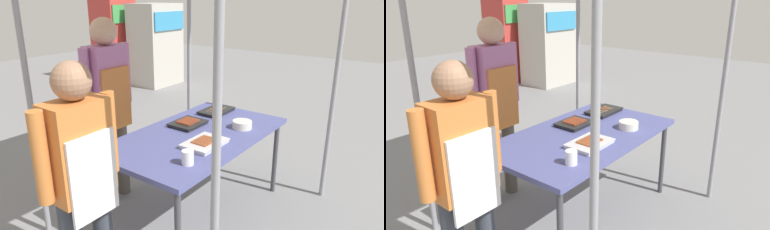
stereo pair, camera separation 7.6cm
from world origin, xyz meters
The scene contains 11 objects.
ground_plane centered at (0.00, 0.00, 0.00)m, with size 18.00×18.00×0.00m, color slate.
stall_table centered at (0.00, 0.00, 0.70)m, with size 1.60×0.90×0.75m.
tray_grilled_sausages centered at (0.11, 0.17, 0.77)m, with size 0.30×0.24×0.05m.
tray_meat_skewers centered at (0.56, 0.17, 0.77)m, with size 0.36×0.22×0.04m.
tray_pork_links centered at (-0.17, -0.19, 0.77)m, with size 0.35×0.24×0.05m.
condiment_bowl centered at (0.33, -0.24, 0.78)m, with size 0.17×0.17×0.07m, color silver.
drink_cup_near_edge centered at (-0.50, -0.29, 0.80)m, with size 0.08×0.08×0.10m, color white.
vendor_woman centered at (-0.26, 0.77, 0.99)m, with size 0.52×0.23×1.67m.
customer_nearby centered at (-1.18, -0.07, 0.90)m, with size 0.52×0.22×1.53m.
neighbor_stall_left centered at (3.43, 3.57, 0.84)m, with size 0.96×0.78×1.68m.
neighbor_stall_right centered at (3.07, 4.45, 0.92)m, with size 0.71×0.73×1.83m.
Camera 1 is at (-2.23, -1.62, 1.84)m, focal length 33.52 mm.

